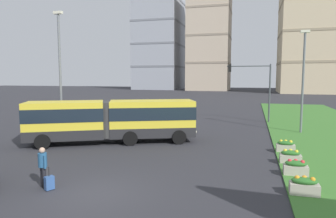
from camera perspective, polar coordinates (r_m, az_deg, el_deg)
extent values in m
plane|color=#2D2D33|center=(12.98, -13.27, -15.32)|extent=(260.00, 260.00, 0.00)
cube|color=yellow|center=(22.03, -3.04, -1.71)|extent=(6.50, 4.66, 2.55)
cube|color=#262628|center=(22.17, -3.02, -4.08)|extent=(6.53, 4.68, 0.70)
cube|color=#19232D|center=(21.98, -3.04, -0.61)|extent=(6.55, 4.71, 0.90)
cube|color=yellow|center=(22.18, -18.89, -1.97)|extent=(5.77, 4.62, 2.55)
cube|color=#262628|center=(22.32, -18.81, -4.33)|extent=(5.79, 4.65, 0.70)
cube|color=#19232D|center=(22.12, -18.93, -0.88)|extent=(5.82, 4.68, 0.90)
cylinder|color=#383838|center=(22.01, -10.85, -1.82)|extent=(2.40, 2.40, 2.45)
cylinder|color=black|center=(23.65, 1.11, -4.17)|extent=(1.03, 0.65, 1.00)
cylinder|color=black|center=(21.22, 2.12, -5.35)|extent=(1.03, 0.65, 1.00)
cylinder|color=black|center=(23.39, -7.18, -4.33)|extent=(1.03, 0.65, 1.00)
cylinder|color=black|center=(20.94, -7.14, -5.55)|extent=(1.03, 0.65, 1.00)
cylinder|color=black|center=(23.78, -21.54, -4.54)|extent=(1.02, 0.71, 1.00)
cylinder|color=black|center=(21.37, -22.66, -5.74)|extent=(1.02, 0.71, 1.00)
sphere|color=#F9EFC6|center=(23.47, 4.19, -3.52)|extent=(0.24, 0.24, 0.24)
sphere|color=#F9EFC6|center=(21.73, 5.15, -4.30)|extent=(0.24, 0.24, 0.24)
cube|color=maroon|center=(37.60, -2.90, -0.25)|extent=(4.47, 1.97, 0.80)
cube|color=black|center=(37.58, -3.12, 0.82)|extent=(2.44, 1.77, 0.60)
cylinder|color=black|center=(37.97, -0.30, -0.57)|extent=(0.65, 0.24, 0.64)
cylinder|color=black|center=(36.28, -1.19, -0.88)|extent=(0.65, 0.24, 0.64)
cylinder|color=black|center=(39.01, -4.49, -0.42)|extent=(0.65, 0.24, 0.64)
cylinder|color=black|center=(37.36, -5.54, -0.71)|extent=(0.65, 0.24, 0.64)
cylinder|color=black|center=(14.28, -22.70, -11.71)|extent=(0.16, 0.16, 0.90)
cylinder|color=black|center=(14.11, -22.38, -11.92)|extent=(0.16, 0.16, 0.90)
cylinder|color=#23517A|center=(13.99, -22.66, -8.88)|extent=(0.36, 0.36, 0.60)
sphere|color=tan|center=(13.89, -22.74, -7.21)|extent=(0.24, 0.24, 0.24)
cylinder|color=#23517A|center=(14.22, -23.03, -8.87)|extent=(0.10, 0.10, 0.55)
cylinder|color=#23517A|center=(13.79, -22.27, -9.30)|extent=(0.10, 0.10, 0.55)
cube|color=#335693|center=(13.82, -21.54, -12.87)|extent=(0.39, 0.43, 0.56)
cylinder|color=black|center=(13.67, -21.62, -10.92)|extent=(0.03, 0.03, 0.40)
cube|color=#B7AD9E|center=(13.44, 24.37, -13.58)|extent=(1.10, 0.56, 0.44)
ellipsoid|color=#2D6B28|center=(13.34, 24.43, -12.28)|extent=(0.99, 0.50, 0.28)
sphere|color=orange|center=(13.27, 23.23, -11.87)|extent=(0.20, 0.20, 0.20)
sphere|color=orange|center=(13.39, 24.40, -11.77)|extent=(0.20, 0.20, 0.20)
sphere|color=orange|center=(13.30, 25.71, -11.94)|extent=(0.20, 0.20, 0.20)
cube|color=#B7AD9E|center=(15.81, 23.00, -10.57)|extent=(1.10, 0.56, 0.44)
ellipsoid|color=#2D6B28|center=(15.73, 23.05, -9.45)|extent=(0.99, 0.50, 0.28)
sphere|color=red|center=(15.67, 22.04, -9.09)|extent=(0.20, 0.20, 0.20)
sphere|color=red|center=(15.78, 23.03, -9.03)|extent=(0.20, 0.20, 0.20)
sphere|color=red|center=(15.68, 24.12, -9.16)|extent=(0.20, 0.20, 0.20)
cube|color=#B7AD9E|center=(17.81, 22.16, -8.69)|extent=(1.10, 0.56, 0.44)
ellipsoid|color=#2D6B28|center=(17.73, 22.20, -7.69)|extent=(0.99, 0.50, 0.28)
sphere|color=yellow|center=(17.68, 21.30, -7.36)|extent=(0.20, 0.20, 0.20)
sphere|color=yellow|center=(17.79, 22.18, -7.31)|extent=(0.20, 0.20, 0.20)
sphere|color=yellow|center=(17.69, 23.14, -7.43)|extent=(0.20, 0.20, 0.20)
cube|color=#B7AD9E|center=(20.27, 21.36, -6.89)|extent=(1.10, 0.56, 0.44)
ellipsoid|color=#2D6B28|center=(20.21, 21.39, -6.00)|extent=(0.99, 0.50, 0.28)
sphere|color=yellow|center=(20.16, 20.61, -5.71)|extent=(0.20, 0.20, 0.20)
sphere|color=yellow|center=(20.27, 21.38, -5.68)|extent=(0.20, 0.20, 0.20)
sphere|color=yellow|center=(20.16, 22.22, -5.77)|extent=(0.20, 0.20, 0.20)
cylinder|color=#474C51|center=(32.62, 18.67, 2.78)|extent=(0.16, 0.16, 6.04)
cylinder|color=#474C51|center=(32.56, 14.97, 7.85)|extent=(4.36, 0.10, 0.10)
cube|color=black|center=(32.64, 11.62, 7.57)|extent=(0.28, 0.28, 0.80)
sphere|color=red|center=(32.64, 11.63, 8.01)|extent=(0.16, 0.16, 0.16)
sphere|color=yellow|center=(32.64, 11.62, 7.56)|extent=(0.16, 0.16, 0.16)
sphere|color=green|center=(32.63, 11.61, 7.10)|extent=(0.16, 0.16, 0.16)
cylinder|color=slate|center=(24.99, -19.70, 5.81)|extent=(0.18, 0.18, 9.48)
cube|color=white|center=(25.47, -20.10, 16.76)|extent=(0.70, 0.28, 0.20)
cylinder|color=slate|center=(27.32, 24.16, 4.38)|extent=(0.18, 0.18, 8.30)
cube|color=white|center=(27.57, 24.55, 13.23)|extent=(0.70, 0.28, 0.20)
cube|color=#9EA3AD|center=(121.61, -1.66, 13.71)|extent=(16.73, 18.85, 41.87)
cube|color=gray|center=(120.59, -1.64, 7.95)|extent=(16.93, 19.05, 0.70)
cube|color=gray|center=(121.16, -1.65, 11.91)|extent=(16.93, 19.05, 0.70)
cube|color=gray|center=(122.30, -1.66, 15.82)|extent=(16.93, 19.05, 0.70)
cube|color=gray|center=(124.00, -1.68, 19.63)|extent=(16.93, 19.05, 0.70)
cube|color=#C6B299|center=(112.27, 7.87, 13.11)|extent=(14.37, 15.84, 37.24)
cube|color=gray|center=(111.51, 7.80, 8.53)|extent=(14.57, 16.04, 0.70)
cube|color=gray|center=(112.31, 7.87, 13.28)|extent=(14.57, 16.04, 0.70)
cube|color=gray|center=(113.87, 7.94, 17.93)|extent=(14.57, 16.04, 0.70)
cube|color=beige|center=(102.89, 25.11, 17.30)|extent=(15.57, 18.66, 51.52)
cube|color=#9C8D6E|center=(100.80, 24.68, 7.90)|extent=(15.77, 18.86, 0.70)
cube|color=#9C8D6E|center=(101.53, 24.90, 12.75)|extent=(15.77, 18.86, 0.70)
cube|color=#9C8D6E|center=(102.97, 25.12, 17.49)|extent=(15.77, 18.86, 0.70)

